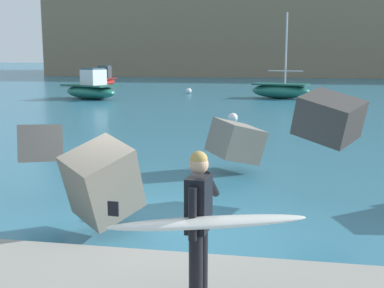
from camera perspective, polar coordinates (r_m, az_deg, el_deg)
ground_plane at (r=9.33m, az=-5.37°, el=-8.87°), size 400.00×400.00×0.00m
breakwater_jetty at (r=11.06m, az=18.48°, el=-1.11°), size 31.52×8.17×2.35m
surfer_with_board at (r=5.39m, az=0.82°, el=-8.75°), size 2.11×1.23×1.78m
boat_near_centre at (r=51.20m, az=-9.91°, el=7.13°), size 1.97×4.07×2.03m
boat_near_right at (r=36.67m, az=9.97°, el=6.01°), size 4.49×2.82×5.96m
boat_mid_left at (r=36.33m, az=-11.32°, el=6.12°), size 4.95×3.93×2.17m
mooring_buoy_middle at (r=40.64m, az=-0.36°, el=6.02°), size 0.44×0.44×0.44m
mooring_buoy_outer at (r=23.05m, az=4.64°, el=2.98°), size 0.44×0.44×0.44m
headland_bluff at (r=91.35m, az=13.72°, el=13.59°), size 81.91×41.39×18.45m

